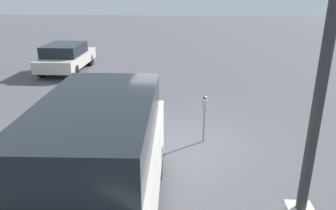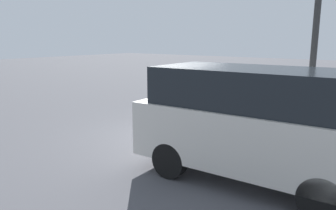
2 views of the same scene
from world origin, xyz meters
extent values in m
plane|color=#4C4C51|center=(0.00, 0.00, 0.00)|extent=(80.00, 80.00, 0.00)
cylinder|color=gray|center=(-0.12, 0.49, 0.49)|extent=(0.05, 0.05, 0.98)
cube|color=gray|center=(-0.12, 0.49, 1.11)|extent=(0.21, 0.13, 0.26)
sphere|color=navy|center=(-0.12, 0.49, 1.26)|extent=(0.11, 0.11, 0.11)
cube|color=beige|center=(3.37, 1.98, 0.28)|extent=(0.44, 0.44, 0.55)
cylinder|color=#2D2D2D|center=(3.37, 1.98, 2.90)|extent=(0.17, 0.17, 4.70)
cube|color=beige|center=(3.22, -1.45, 0.94)|extent=(4.71, 2.24, 1.14)
cube|color=black|center=(3.11, -1.45, 1.88)|extent=(3.78, 2.03, 0.75)
cylinder|color=black|center=(4.69, -2.29, 0.37)|extent=(0.75, 0.28, 0.74)
cylinder|color=black|center=(1.75, -0.60, 0.37)|extent=(0.75, 0.28, 0.74)
cylinder|color=black|center=(1.83, -2.40, 0.37)|extent=(0.75, 0.28, 0.74)
camera|label=1|loc=(8.05, 0.10, 4.03)|focal=35.00mm
camera|label=2|loc=(5.62, -7.47, 2.81)|focal=35.00mm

